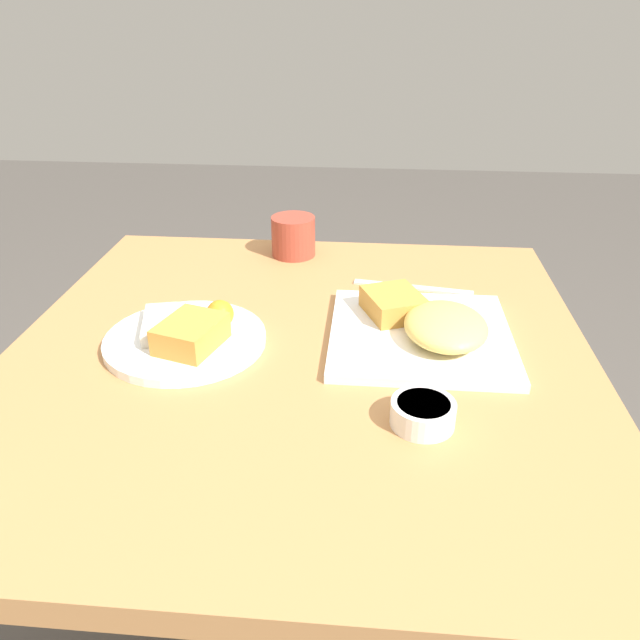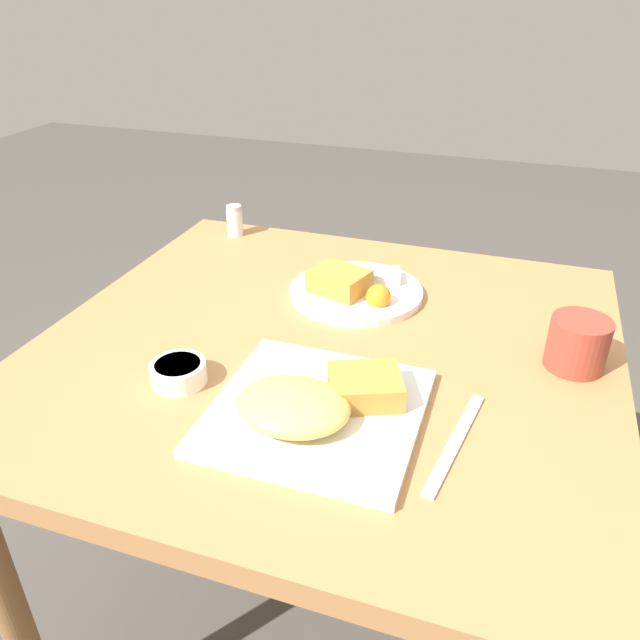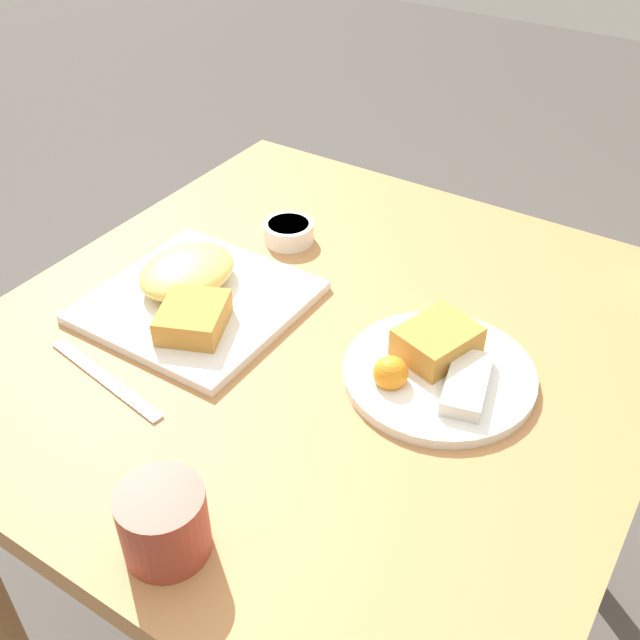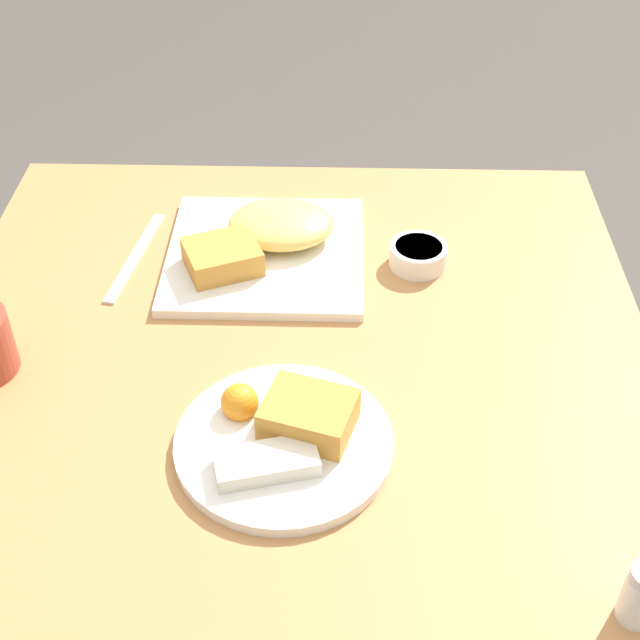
{
  "view_description": "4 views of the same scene",
  "coord_description": "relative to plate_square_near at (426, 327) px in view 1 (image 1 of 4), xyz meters",
  "views": [
    {
      "loc": [
        -0.8,
        -0.1,
        1.21
      ],
      "look_at": [
        0.02,
        -0.03,
        0.77
      ],
      "focal_mm": 35.0,
      "sensor_mm": 36.0,
      "label": 1
    },
    {
      "loc": [
        0.27,
        -0.82,
        1.26
      ],
      "look_at": [
        -0.02,
        0.03,
        0.75
      ],
      "focal_mm": 35.0,
      "sensor_mm": 36.0,
      "label": 2
    },
    {
      "loc": [
        0.68,
        0.43,
        1.38
      ],
      "look_at": [
        0.02,
        0.01,
        0.77
      ],
      "focal_mm": 42.0,
      "sensor_mm": 36.0,
      "label": 3
    },
    {
      "loc": [
        -0.06,
        0.84,
        1.48
      ],
      "look_at": [
        -0.04,
        0.0,
        0.78
      ],
      "focal_mm": 50.0,
      "sensor_mm": 36.0,
      "label": 4
    }
  ],
  "objects": [
    {
      "name": "dining_table",
      "position": [
        -0.05,
        0.19,
        -0.11
      ],
      "size": [
        0.91,
        0.88,
        0.73
      ],
      "color": "#B27A47",
      "rests_on": "ground_plane"
    },
    {
      "name": "plate_square_near",
      "position": [
        0.0,
        0.0,
        0.0
      ],
      "size": [
        0.28,
        0.28,
        0.06
      ],
      "color": "white",
      "rests_on": "dining_table"
    },
    {
      "name": "plate_oval_far",
      "position": [
        -0.05,
        0.36,
        -0.01
      ],
      "size": [
        0.24,
        0.24,
        0.05
      ],
      "color": "white",
      "rests_on": "dining_table"
    },
    {
      "name": "sauce_ramekin",
      "position": [
        -0.22,
        0.02,
        -0.0
      ],
      "size": [
        0.08,
        0.08,
        0.03
      ],
      "color": "white",
      "rests_on": "dining_table"
    },
    {
      "name": "butter_knife",
      "position": [
        0.19,
        0.01,
        -0.02
      ],
      "size": [
        0.05,
        0.22,
        0.0
      ],
      "rotation": [
        0.0,
        0.0,
        1.41
      ],
      "color": "silver",
      "rests_on": "dining_table"
    },
    {
      "name": "coffee_mug",
      "position": [
        0.33,
        0.25,
        0.02
      ],
      "size": [
        0.09,
        0.09,
        0.08
      ],
      "color": "#9E3D2D",
      "rests_on": "dining_table"
    }
  ]
}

